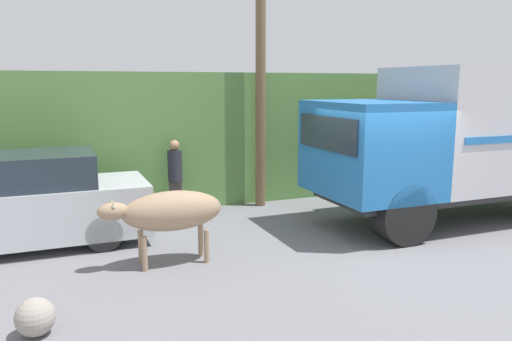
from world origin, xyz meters
TOP-DOWN VIEW (x-y plane):
  - ground_plane at (0.00, 0.00)m, footprint 60.00×60.00m
  - hillside_embankment at (0.00, 7.19)m, footprint 32.00×6.63m
  - building_backdrop at (-5.03, 5.22)m, footprint 6.32×2.70m
  - cargo_truck at (2.69, 0.75)m, footprint 6.65×2.52m
  - brown_cow at (-3.99, 0.38)m, footprint 2.04×0.67m
  - parked_suv at (-6.41, 2.24)m, footprint 4.73×1.81m
  - pedestrian_on_hill at (-3.19, 3.46)m, footprint 0.43×0.43m
  - utility_pole at (-1.03, 3.57)m, footprint 0.90×0.24m
  - roadside_rock at (-6.03, -1.43)m, footprint 0.47×0.47m

SIDE VIEW (x-z plane):
  - ground_plane at x=0.00m, z-range 0.00..0.00m
  - roadside_rock at x=-6.03m, z-range 0.00..0.47m
  - parked_suv at x=-6.41m, z-range -0.03..1.70m
  - brown_cow at x=-3.99m, z-range 0.28..1.52m
  - pedestrian_on_hill at x=-3.19m, z-range 0.09..1.83m
  - building_backdrop at x=-5.03m, z-range 0.01..2.92m
  - hillside_embankment at x=0.00m, z-range 0.00..3.25m
  - cargo_truck at x=2.69m, z-range 0.19..3.52m
  - utility_pole at x=-1.03m, z-range 0.11..7.10m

